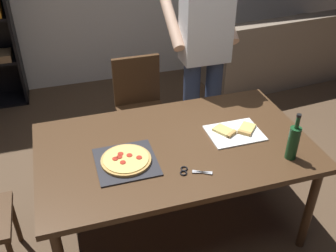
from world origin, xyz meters
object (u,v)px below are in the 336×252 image
dining_table (175,152)px  chair_far_side (140,102)px  wine_bottle (293,142)px  kitchen_scissors (190,171)px  pepperoni_pizza_on_tray (126,161)px  person_serving_pizza (204,54)px  couch (271,56)px

dining_table → chair_far_side: 1.03m
wine_bottle → kitchen_scissors: wine_bottle is taller
pepperoni_pizza_on_tray → wine_bottle: bearing=-14.0°
person_serving_pizza → pepperoni_pizza_on_tray: person_serving_pizza is taller
dining_table → couch: 2.78m
dining_table → kitchen_scissors: size_ratio=9.04×
chair_far_side → couch: (1.91, 0.98, -0.21)m
pepperoni_pizza_on_tray → kitchen_scissors: pepperoni_pizza_on_tray is taller
dining_table → couch: (1.91, 1.99, -0.38)m
pepperoni_pizza_on_tray → wine_bottle: size_ratio=1.17×
chair_far_side → wine_bottle: bearing=-64.3°
dining_table → wine_bottle: size_ratio=5.62×
chair_far_side → couch: 2.15m
wine_bottle → chair_far_side: bearing=115.7°
dining_table → couch: couch is taller
couch → wine_bottle: wine_bottle is taller
person_serving_pizza → kitchen_scissors: bearing=-114.6°
wine_bottle → pepperoni_pizza_on_tray: bearing=166.0°
dining_table → kitchen_scissors: bearing=-89.0°
pepperoni_pizza_on_tray → wine_bottle: 1.03m
chair_far_side → wine_bottle: size_ratio=2.85×
dining_table → chair_far_side: chair_far_side is taller
person_serving_pizza → dining_table: bearing=-122.3°
chair_far_side → person_serving_pizza: 0.73m
couch → pepperoni_pizza_on_tray: couch is taller
chair_far_side → person_serving_pizza: (0.50, -0.22, 0.49)m
dining_table → person_serving_pizza: bearing=57.7°
chair_far_side → pepperoni_pizza_on_tray: chair_far_side is taller
dining_table → kitchen_scissors: 0.30m
dining_table → chair_far_side: (0.00, 1.01, -0.17)m
kitchen_scissors → couch: bearing=50.1°
couch → person_serving_pizza: bearing=-139.6°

